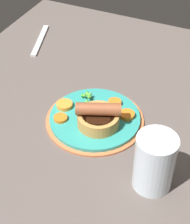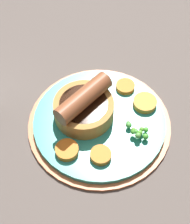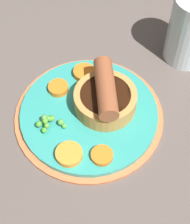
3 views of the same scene
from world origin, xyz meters
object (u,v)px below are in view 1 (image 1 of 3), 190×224
(carrot_slice_2, at_px, (115,103))
(drinking_glass, at_px, (154,162))
(carrot_slice_0, at_px, (127,115))
(sausage_pudding, at_px, (97,118))
(fork, at_px, (40,40))
(pea_pile, at_px, (87,97))
(dinner_plate, at_px, (95,119))
(carrot_slice_1, at_px, (65,105))
(carrot_slice_3, at_px, (60,118))

(carrot_slice_2, relative_size, drinking_glass, 0.26)
(carrot_slice_0, xyz_separation_m, carrot_slice_2, (-0.03, -0.04, -0.00))
(sausage_pudding, bearing_deg, fork, 115.88)
(pea_pile, distance_m, carrot_slice_0, 0.11)
(dinner_plate, bearing_deg, carrot_slice_0, 114.39)
(pea_pile, xyz_separation_m, carrot_slice_1, (0.05, -0.04, -0.01))
(carrot_slice_0, relative_size, carrot_slice_3, 1.12)
(sausage_pudding, distance_m, carrot_slice_0, 0.08)
(carrot_slice_2, xyz_separation_m, drinking_glass, (0.18, 0.15, 0.04))
(carrot_slice_0, distance_m, carrot_slice_3, 0.16)
(pea_pile, xyz_separation_m, drinking_glass, (0.17, 0.22, 0.04))
(carrot_slice_1, bearing_deg, sausage_pudding, 74.41)
(dinner_plate, relative_size, pea_pile, 5.29)
(sausage_pudding, bearing_deg, carrot_slice_0, 25.69)
(carrot_slice_0, height_order, drinking_glass, drinking_glass)
(pea_pile, distance_m, drinking_glass, 0.28)
(dinner_plate, xyz_separation_m, sausage_pudding, (0.03, 0.02, 0.03))
(dinner_plate, distance_m, carrot_slice_2, 0.07)
(sausage_pudding, relative_size, carrot_slice_3, 3.28)
(carrot_slice_0, xyz_separation_m, drinking_glass, (0.15, 0.11, 0.04))
(carrot_slice_0, bearing_deg, carrot_slice_2, -124.10)
(fork, bearing_deg, drinking_glass, 33.93)
(carrot_slice_0, relative_size, carrot_slice_1, 0.92)
(pea_pile, bearing_deg, dinner_plate, 41.15)
(dinner_plate, xyz_separation_m, carrot_slice_1, (-0.00, -0.08, 0.01))
(carrot_slice_3, bearing_deg, carrot_slice_2, 137.48)
(sausage_pudding, distance_m, pea_pile, 0.10)
(carrot_slice_1, xyz_separation_m, carrot_slice_2, (-0.06, 0.11, -0.00))
(dinner_plate, xyz_separation_m, drinking_glass, (0.12, 0.18, 0.06))
(sausage_pudding, bearing_deg, drinking_glass, -52.91)
(dinner_plate, relative_size, carrot_slice_1, 5.98)
(pea_pile, distance_m, fork, 0.34)
(pea_pile, relative_size, carrot_slice_0, 1.23)
(dinner_plate, bearing_deg, carrot_slice_1, -91.62)
(sausage_pudding, xyz_separation_m, fork, (-0.29, -0.33, -0.03))
(carrot_slice_1, bearing_deg, fork, -139.25)
(carrot_slice_2, bearing_deg, dinner_plate, -23.20)
(dinner_plate, xyz_separation_m, carrot_slice_0, (-0.03, 0.07, 0.01))
(carrot_slice_0, bearing_deg, pea_pile, -98.70)
(carrot_slice_1, relative_size, fork, 0.22)
(sausage_pudding, distance_m, fork, 0.44)
(carrot_slice_2, height_order, drinking_glass, drinking_glass)
(dinner_plate, height_order, drinking_glass, drinking_glass)
(pea_pile, relative_size, carrot_slice_1, 1.13)
(carrot_slice_0, bearing_deg, carrot_slice_3, -61.75)
(drinking_glass, bearing_deg, carrot_slice_2, -139.69)
(carrot_slice_0, relative_size, carrot_slice_2, 1.11)
(fork, height_order, drinking_glass, drinking_glass)
(pea_pile, bearing_deg, carrot_slice_0, 81.30)
(carrot_slice_2, distance_m, fork, 0.39)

